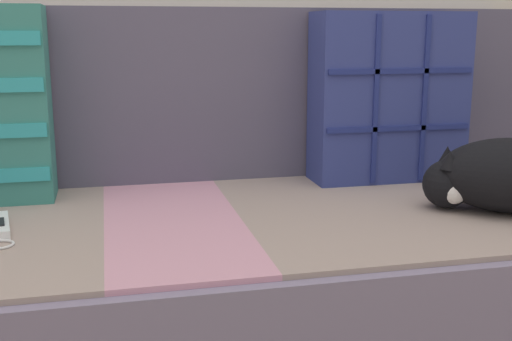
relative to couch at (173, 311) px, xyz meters
name	(u,v)px	position (x,y,z in m)	size (l,w,h in m)	color
couch	(173,311)	(0.00, 0.00, 0.00)	(2.01, 0.83, 0.43)	gray
sofa_backrest	(154,95)	(0.00, 0.34, 0.43)	(1.97, 0.14, 0.43)	#514C60
throw_pillow_quilted	(389,97)	(0.57, 0.20, 0.42)	(0.38, 0.14, 0.42)	navy
sleeping_cat	(504,177)	(0.68, -0.14, 0.29)	(0.36, 0.29, 0.16)	black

